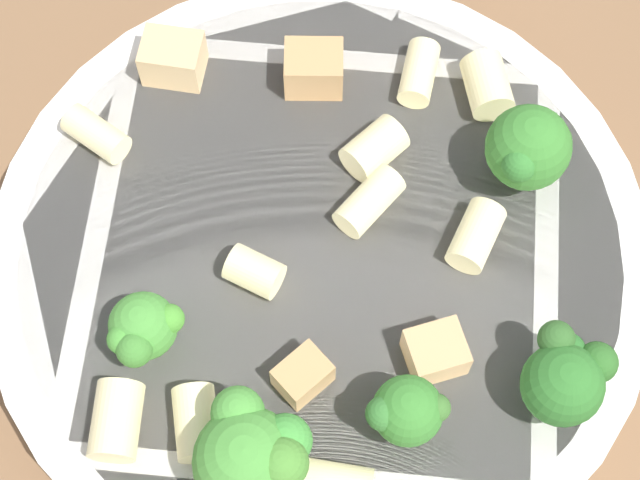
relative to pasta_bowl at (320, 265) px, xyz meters
name	(u,v)px	position (x,y,z in m)	size (l,w,h in m)	color
ground_plane	(320,284)	(0.00, 0.00, -0.02)	(2.00, 2.00, 0.00)	brown
pasta_bowl	(320,265)	(0.00, 0.00, 0.00)	(0.26, 0.26, 0.04)	silver
broccoli_floret_0	(408,411)	(0.05, 0.06, 0.04)	(0.03, 0.03, 0.03)	#93B766
broccoli_floret_1	(253,456)	(0.09, 0.02, 0.04)	(0.04, 0.04, 0.05)	#84AD60
broccoli_floret_2	(564,380)	(0.01, 0.10, 0.03)	(0.03, 0.03, 0.03)	#93B766
broccoli_floret_3	(529,149)	(-0.07, 0.05, 0.04)	(0.03, 0.03, 0.04)	#9EC175
broccoli_floret_4	(143,329)	(0.06, -0.04, 0.03)	(0.03, 0.03, 0.03)	#93B766
rigatoni_0	(369,201)	(-0.02, 0.01, 0.02)	(0.01, 0.01, 0.03)	beige
rigatoni_1	(425,76)	(-0.09, 0.00, 0.02)	(0.01, 0.01, 0.03)	beige
rigatoni_3	(375,149)	(-0.05, 0.00, 0.02)	(0.02, 0.02, 0.02)	beige
rigatoni_4	(94,137)	(0.00, -0.10, 0.02)	(0.01, 0.01, 0.03)	beige
rigatoni_5	(196,423)	(0.08, -0.01, 0.02)	(0.02, 0.02, 0.03)	beige
rigatoni_6	(254,272)	(0.02, -0.02, 0.02)	(0.01, 0.01, 0.02)	beige
rigatoni_7	(476,236)	(-0.03, 0.05, 0.02)	(0.01, 0.01, 0.03)	beige
rigatoni_8	(487,85)	(-0.09, 0.03, 0.02)	(0.02, 0.02, 0.02)	beige
rigatoni_9	(116,421)	(0.10, -0.03, 0.02)	(0.02, 0.02, 0.03)	beige
chicken_chunk_0	(314,69)	(-0.07, -0.04, 0.02)	(0.02, 0.02, 0.02)	tan
chicken_chunk_1	(436,352)	(0.02, 0.06, 0.02)	(0.02, 0.02, 0.02)	tan
chicken_chunk_2	(173,58)	(-0.04, -0.09, 0.02)	(0.02, 0.02, 0.02)	tan
chicken_chunk_3	(303,376)	(0.05, 0.02, 0.02)	(0.02, 0.01, 0.02)	tan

